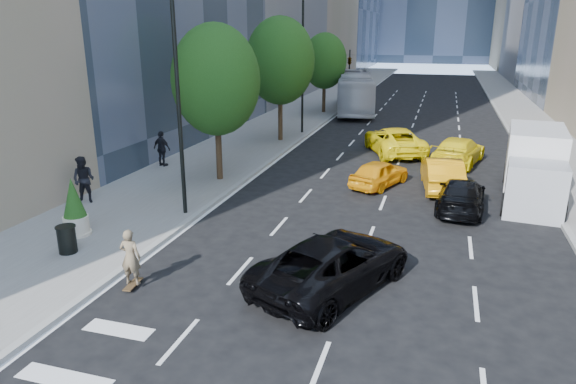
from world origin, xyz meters
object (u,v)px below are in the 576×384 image
(black_sedan_mercedes, at_px, (461,195))
(box_truck, at_px, (535,165))
(city_bus, at_px, (354,92))
(skateboarder, at_px, (131,261))
(trash_can, at_px, (67,240))
(black_sedan_lincoln, at_px, (333,263))
(planter_shrub, at_px, (74,208))

(black_sedan_mercedes, relative_size, box_truck, 0.69)
(city_bus, height_order, box_truck, city_bus)
(skateboarder, height_order, trash_can, skateboarder)
(black_sedan_mercedes, distance_m, city_bus, 27.53)
(skateboarder, distance_m, black_sedan_mercedes, 13.62)
(skateboarder, bearing_deg, box_truck, -141.46)
(black_sedan_mercedes, bearing_deg, skateboarder, 50.90)
(city_bus, distance_m, trash_can, 34.86)
(black_sedan_lincoln, relative_size, city_bus, 0.43)
(skateboarder, height_order, city_bus, city_bus)
(skateboarder, bearing_deg, black_sedan_mercedes, -139.60)
(black_sedan_mercedes, height_order, trash_can, black_sedan_mercedes)
(black_sedan_mercedes, bearing_deg, trash_can, 38.61)
(black_sedan_lincoln, height_order, planter_shrub, planter_shrub)
(skateboarder, bearing_deg, planter_shrub, -40.16)
(planter_shrub, bearing_deg, black_sedan_mercedes, 28.51)
(black_sedan_mercedes, xyz_separation_m, city_bus, (-9.00, 25.99, 1.13))
(skateboarder, distance_m, box_truck, 17.47)
(city_bus, distance_m, planter_shrub, 33.52)
(black_sedan_lincoln, height_order, black_sedan_mercedes, black_sedan_lincoln)
(box_truck, bearing_deg, black_sedan_mercedes, -135.38)
(city_bus, bearing_deg, box_truck, -74.45)
(black_sedan_lincoln, xyz_separation_m, trash_can, (-8.88, -0.42, -0.18))
(city_bus, bearing_deg, trash_can, -107.38)
(trash_can, bearing_deg, box_truck, 35.33)
(skateboarder, relative_size, black_sedan_mercedes, 0.37)
(trash_can, height_order, planter_shrub, planter_shrub)
(city_bus, xyz_separation_m, trash_can, (-3.58, -34.65, -1.20))
(black_sedan_mercedes, bearing_deg, black_sedan_lincoln, 69.89)
(city_bus, bearing_deg, black_sedan_lincoln, -92.68)
(city_bus, xyz_separation_m, box_truck, (12.03, -23.58, -0.23))
(skateboarder, distance_m, city_bus, 35.93)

